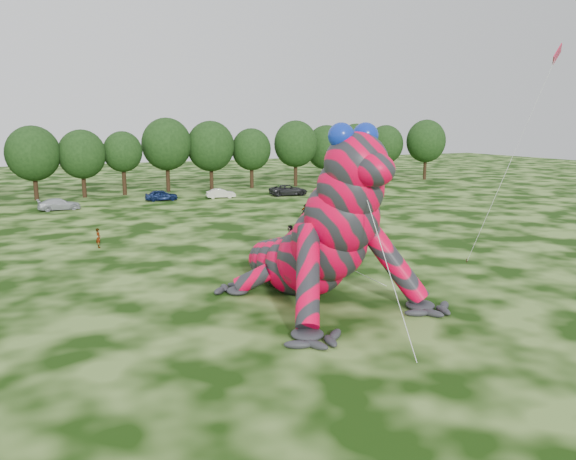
# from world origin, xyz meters

# --- Properties ---
(ground) EXTENTS (240.00, 240.00, 0.00)m
(ground) POSITION_xyz_m (0.00, 0.00, 0.00)
(ground) COLOR #16330A
(ground) RESTS_ON ground
(inflatable_gecko) EXTENTS (19.52, 22.14, 9.91)m
(inflatable_gecko) POSITION_xyz_m (2.83, 6.89, 4.96)
(inflatable_gecko) COLOR #EB0031
(inflatable_gecko) RESTS_ON ground
(flying_kite) EXTENTS (2.54, 5.24, 14.97)m
(flying_kite) POSITION_xyz_m (18.63, 3.80, 13.00)
(flying_kite) COLOR red
(flying_kite) RESTS_ON ground
(tree_7) EXTENTS (6.68, 6.01, 9.48)m
(tree_7) POSITION_xyz_m (-10.08, 56.80, 4.74)
(tree_7) COLOR black
(tree_7) RESTS_ON ground
(tree_8) EXTENTS (6.14, 5.53, 8.94)m
(tree_8) POSITION_xyz_m (-4.22, 56.99, 4.47)
(tree_8) COLOR black
(tree_8) RESTS_ON ground
(tree_9) EXTENTS (5.27, 4.74, 8.68)m
(tree_9) POSITION_xyz_m (1.06, 57.35, 4.34)
(tree_9) COLOR black
(tree_9) RESTS_ON ground
(tree_10) EXTENTS (7.09, 6.38, 10.50)m
(tree_10) POSITION_xyz_m (7.40, 58.58, 5.25)
(tree_10) COLOR black
(tree_10) RESTS_ON ground
(tree_11) EXTENTS (7.01, 6.31, 10.07)m
(tree_11) POSITION_xyz_m (13.79, 58.20, 5.03)
(tree_11) COLOR black
(tree_11) RESTS_ON ground
(tree_12) EXTENTS (5.99, 5.39, 8.97)m
(tree_12) POSITION_xyz_m (20.01, 57.74, 4.49)
(tree_12) COLOR black
(tree_12) RESTS_ON ground
(tree_13) EXTENTS (6.83, 6.15, 10.13)m
(tree_13) POSITION_xyz_m (27.13, 57.13, 5.06)
(tree_13) COLOR black
(tree_13) RESTS_ON ground
(tree_14) EXTENTS (6.82, 6.14, 9.40)m
(tree_14) POSITION_xyz_m (33.46, 58.72, 4.70)
(tree_14) COLOR black
(tree_14) RESTS_ON ground
(tree_15) EXTENTS (7.17, 6.45, 9.63)m
(tree_15) POSITION_xyz_m (38.47, 57.77, 4.82)
(tree_15) COLOR black
(tree_15) RESTS_ON ground
(tree_16) EXTENTS (6.26, 5.63, 9.37)m
(tree_16) POSITION_xyz_m (45.45, 59.37, 4.69)
(tree_16) COLOR black
(tree_16) RESTS_ON ground
(tree_17) EXTENTS (6.98, 6.28, 10.30)m
(tree_17) POSITION_xyz_m (51.95, 56.66, 5.15)
(tree_17) COLOR black
(tree_17) RESTS_ON ground
(car_3) EXTENTS (4.71, 2.11, 1.34)m
(car_3) POSITION_xyz_m (-7.96, 46.60, 0.67)
(car_3) COLOR #B6BAC0
(car_3) RESTS_ON ground
(car_4) EXTENTS (4.23, 2.03, 1.40)m
(car_4) POSITION_xyz_m (4.33, 49.43, 0.70)
(car_4) COLOR #0F1D48
(car_4) RESTS_ON ground
(car_5) EXTENTS (3.95, 1.93, 1.25)m
(car_5) POSITION_xyz_m (11.98, 48.53, 0.62)
(car_5) COLOR silver
(car_5) RESTS_ON ground
(car_6) EXTENTS (5.50, 3.04, 1.46)m
(car_6) POSITION_xyz_m (21.23, 47.20, 0.73)
(car_6) COLOR black
(car_6) RESTS_ON ground
(car_7) EXTENTS (4.55, 2.15, 1.28)m
(car_7) POSITION_xyz_m (28.79, 47.69, 0.64)
(car_7) COLOR white
(car_7) RESTS_ON ground
(spectator_2) EXTENTS (1.24, 1.29, 1.76)m
(spectator_2) POSITION_xyz_m (14.25, 28.17, 0.88)
(spectator_2) COLOR gray
(spectator_2) RESTS_ON ground
(spectator_3) EXTENTS (1.01, 0.73, 1.60)m
(spectator_3) POSITION_xyz_m (14.55, 29.00, 0.80)
(spectator_3) COLOR gray
(spectator_3) RESTS_ON ground
(spectator_0) EXTENTS (0.40, 0.59, 1.58)m
(spectator_0) POSITION_xyz_m (-6.34, 24.30, 0.79)
(spectator_0) COLOR gray
(spectator_0) RESTS_ON ground
(spectator_5) EXTENTS (1.39, 1.47, 1.65)m
(spectator_5) POSITION_xyz_m (7.96, 18.75, 0.83)
(spectator_5) COLOR gray
(spectator_5) RESTS_ON ground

